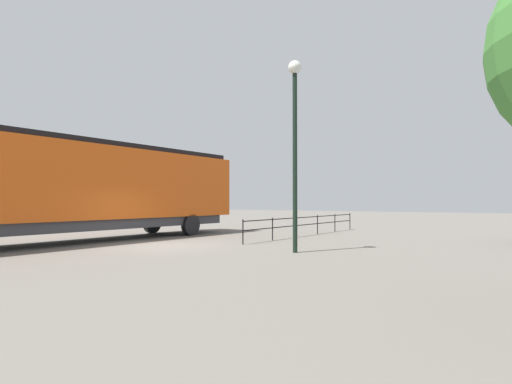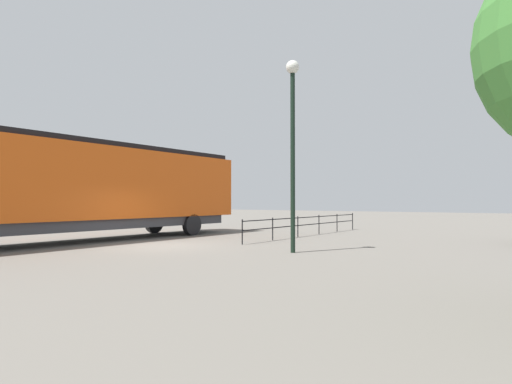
% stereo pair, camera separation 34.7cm
% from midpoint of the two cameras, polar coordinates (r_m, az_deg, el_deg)
% --- Properties ---
extents(ground_plane, '(120.00, 120.00, 0.00)m').
position_cam_midpoint_polar(ground_plane, '(17.53, -12.76, -6.99)').
color(ground_plane, '#666059').
extents(locomotive, '(3.20, 16.95, 4.37)m').
position_cam_midpoint_polar(locomotive, '(20.49, -21.49, 0.73)').
color(locomotive, '#D15114').
rests_on(locomotive, ground_plane).
extents(lamp_post, '(0.46, 0.46, 6.65)m').
position_cam_midpoint_polar(lamp_post, '(15.12, 4.50, 8.79)').
color(lamp_post, black).
rests_on(lamp_post, ground_plane).
extents(platform_fence, '(0.05, 11.38, 1.03)m').
position_cam_midpoint_polar(platform_fence, '(22.44, 6.41, -3.99)').
color(platform_fence, black).
rests_on(platform_fence, ground_plane).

